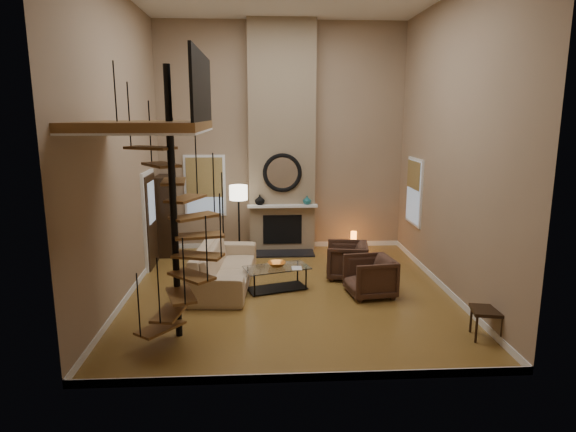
{
  "coord_description": "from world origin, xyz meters",
  "views": [
    {
      "loc": [
        -0.52,
        -8.94,
        3.35
      ],
      "look_at": [
        0.0,
        0.4,
        1.4
      ],
      "focal_mm": 30.78,
      "sensor_mm": 36.0,
      "label": 1
    }
  ],
  "objects": [
    {
      "name": "chimney_breast",
      "position": [
        0.0,
        3.06,
        2.75
      ],
      "size": [
        1.6,
        0.38,
        5.5
      ],
      "primitive_type": "cube",
      "color": "#877357",
      "rests_on": "ground"
    },
    {
      "name": "loft",
      "position": [
        -2.04,
        -1.8,
        3.24
      ],
      "size": [
        1.7,
        2.2,
        1.09
      ],
      "color": "brown",
      "rests_on": "left_wall"
    },
    {
      "name": "armchair_far",
      "position": [
        1.58,
        -0.24,
        0.35
      ],
      "size": [
        0.95,
        0.93,
        0.77
      ],
      "primitive_type": "imported",
      "rotation": [
        0.0,
        0.0,
        -1.43
      ],
      "color": "#452B20",
      "rests_on": "ground"
    },
    {
      "name": "window_right",
      "position": [
        2.97,
        2.0,
        1.63
      ],
      "size": [
        0.06,
        1.02,
        1.52
      ],
      "color": "white",
      "rests_on": "right_wall"
    },
    {
      "name": "book",
      "position": [
        0.12,
        -0.01,
        0.46
      ],
      "size": [
        0.2,
        0.26,
        0.02
      ],
      "primitive_type": "imported",
      "rotation": [
        0.0,
        0.0,
        -0.01
      ],
      "color": "gray",
      "rests_on": "coffee_table"
    },
    {
      "name": "firebox",
      "position": [
        0.0,
        2.86,
        0.55
      ],
      "size": [
        0.95,
        0.02,
        0.72
      ],
      "primitive_type": "cube",
      "color": "black",
      "rests_on": "chimney_breast"
    },
    {
      "name": "entry_door",
      "position": [
        -2.95,
        1.8,
        1.05
      ],
      "size": [
        0.1,
        1.05,
        2.16
      ],
      "color": "white",
      "rests_on": "ground"
    },
    {
      "name": "side_chair",
      "position": [
        2.95,
        -2.17,
        0.53
      ],
      "size": [
        0.53,
        0.53,
        0.97
      ],
      "color": "black",
      "rests_on": "ground"
    },
    {
      "name": "mantel",
      "position": [
        0.0,
        2.78,
        1.15
      ],
      "size": [
        1.7,
        0.18,
        0.06
      ],
      "primitive_type": "cube",
      "color": "white",
      "rests_on": "chimney_breast"
    },
    {
      "name": "baseboard_back",
      "position": [
        0.0,
        3.24,
        0.06
      ],
      "size": [
        6.0,
        0.02,
        0.12
      ],
      "primitive_type": "cube",
      "color": "white",
      "rests_on": "ground"
    },
    {
      "name": "right_wall",
      "position": [
        3.0,
        0.0,
        2.75
      ],
      "size": [
        0.02,
        6.5,
        5.5
      ],
      "primitive_type": "cube",
      "color": "#9B8064",
      "rests_on": "ground"
    },
    {
      "name": "spiral_stair",
      "position": [
        -1.78,
        -1.79,
        1.78
      ],
      "size": [
        1.47,
        1.47,
        4.06
      ],
      "color": "black",
      "rests_on": "ground"
    },
    {
      "name": "mirror_frame",
      "position": [
        0.0,
        2.84,
        1.95
      ],
      "size": [
        0.94,
        0.1,
        0.94
      ],
      "primitive_type": "torus",
      "rotation": [
        1.57,
        0.0,
        0.0
      ],
      "color": "black",
      "rests_on": "chimney_breast"
    },
    {
      "name": "sofa",
      "position": [
        -1.27,
        0.48,
        0.4
      ],
      "size": [
        1.24,
        2.72,
        0.77
      ],
      "primitive_type": "imported",
      "rotation": [
        0.0,
        0.0,
        1.49
      ],
      "color": "#C8AE8B",
      "rests_on": "ground"
    },
    {
      "name": "baseboard_left",
      "position": [
        -2.99,
        0.0,
        0.06
      ],
      "size": [
        0.02,
        6.5,
        0.12
      ],
      "primitive_type": "cube",
      "color": "white",
      "rests_on": "ground"
    },
    {
      "name": "vase_right",
      "position": [
        0.6,
        2.82,
        1.28
      ],
      "size": [
        0.2,
        0.2,
        0.21
      ],
      "primitive_type": "imported",
      "color": "#1B5F61",
      "rests_on": "mantel"
    },
    {
      "name": "front_wall",
      "position": [
        0.0,
        -3.25,
        2.75
      ],
      "size": [
        6.0,
        0.02,
        5.5
      ],
      "primitive_type": "cube",
      "color": "#9B8064",
      "rests_on": "ground"
    },
    {
      "name": "bowl",
      "position": [
        -0.23,
        0.19,
        0.5
      ],
      "size": [
        0.35,
        0.35,
        0.09
      ],
      "primitive_type": "imported",
      "color": "orange",
      "rests_on": "coffee_table"
    },
    {
      "name": "window_back",
      "position": [
        -1.9,
        3.22,
        1.62
      ],
      "size": [
        1.02,
        0.06,
        1.52
      ],
      "color": "white",
      "rests_on": "back_wall"
    },
    {
      "name": "accent_lamp",
      "position": [
        1.75,
        2.72,
        0.25
      ],
      "size": [
        0.14,
        0.14,
        0.51
      ],
      "primitive_type": "cylinder",
      "color": "orange",
      "rests_on": "ground"
    },
    {
      "name": "ground",
      "position": [
        0.0,
        0.0,
        -0.01
      ],
      "size": [
        6.0,
        6.5,
        0.01
      ],
      "primitive_type": "cube",
      "color": "olive",
      "rests_on": "ground"
    },
    {
      "name": "left_wall",
      "position": [
        -3.0,
        0.0,
        2.75
      ],
      "size": [
        0.02,
        6.5,
        5.5
      ],
      "primitive_type": "cube",
      "color": "#9B8064",
      "rests_on": "ground"
    },
    {
      "name": "vase_left",
      "position": [
        -0.55,
        2.82,
        1.3
      ],
      "size": [
        0.24,
        0.24,
        0.25
      ],
      "primitive_type": "imported",
      "color": "black",
      "rests_on": "mantel"
    },
    {
      "name": "baseboard_right",
      "position": [
        2.99,
        0.0,
        0.06
      ],
      "size": [
        0.02,
        6.5,
        0.12
      ],
      "primitive_type": "cube",
      "color": "white",
      "rests_on": "ground"
    },
    {
      "name": "floor_lamp",
      "position": [
        -1.04,
        2.4,
        1.41
      ],
      "size": [
        0.42,
        0.42,
        1.74
      ],
      "color": "black",
      "rests_on": "ground"
    },
    {
      "name": "hutch",
      "position": [
        -2.8,
        2.79,
        0.95
      ],
      "size": [
        0.4,
        0.85,
        1.9
      ],
      "primitive_type": "cube",
      "color": "black",
      "rests_on": "ground"
    },
    {
      "name": "back_wall",
      "position": [
        0.0,
        3.25,
        2.75
      ],
      "size": [
        6.0,
        0.02,
        5.5
      ],
      "primitive_type": "cube",
      "color": "#9B8064",
      "rests_on": "ground"
    },
    {
      "name": "baseboard_front",
      "position": [
        0.0,
        -3.24,
        0.06
      ],
      "size": [
        6.0,
        0.02,
        0.12
      ],
      "primitive_type": "cube",
      "color": "white",
      "rests_on": "ground"
    },
    {
      "name": "mirror_disc",
      "position": [
        0.0,
        2.85,
        1.95
      ],
      "size": [
        0.8,
        0.01,
        0.8
      ],
      "primitive_type": "cylinder",
      "rotation": [
        1.57,
        0.0,
        0.0
      ],
      "color": "white",
      "rests_on": "chimney_breast"
    },
    {
      "name": "coffee_table",
      "position": [
        -0.23,
        0.14,
        0.28
      ],
      "size": [
        1.35,
        0.95,
        0.45
      ],
      "color": "silver",
      "rests_on": "ground"
    },
    {
      "name": "hearth",
      "position": [
        0.0,
        2.57,
        0.02
      ],
      "size": [
        1.5,
        0.6,
        0.04
      ],
      "primitive_type": "cube",
      "color": "black",
      "rests_on": "ground"
    },
    {
      "name": "armchair_near",
      "position": [
        1.32,
        0.79,
        0.35
      ],
      "size": [
        0.96,
        0.94,
        0.77
      ],
      "primitive_type": "imported",
      "rotation": [
        0.0,
        0.0,
        -1.73
      ],
      "color": "#452B20",
      "rests_on": "ground"
    }
  ]
}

